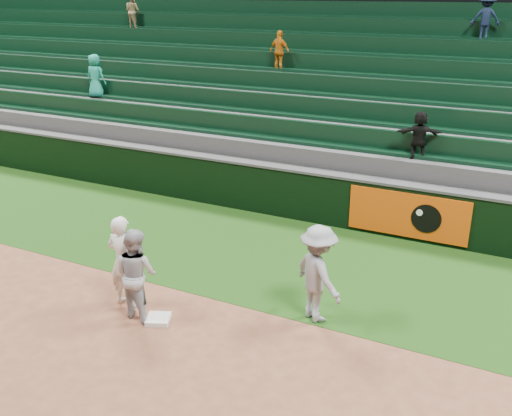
{
  "coord_description": "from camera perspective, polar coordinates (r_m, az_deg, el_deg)",
  "views": [
    {
      "loc": [
        5.15,
        -6.77,
        5.19
      ],
      "look_at": [
        0.66,
        2.3,
        1.3
      ],
      "focal_mm": 40.0,
      "sensor_mm": 36.0,
      "label": 1
    }
  ],
  "objects": [
    {
      "name": "base_coach",
      "position": [
        9.43,
        6.22,
        -6.55
      ],
      "size": [
        1.25,
        1.12,
        1.68
      ],
      "primitive_type": "imported",
      "rotation": [
        0.0,
        0.0,
        2.55
      ],
      "color": "#91939D",
      "rests_on": "foul_grass"
    },
    {
      "name": "baserunner",
      "position": [
        9.69,
        -11.89,
        -6.43
      ],
      "size": [
        0.86,
        0.72,
        1.59
      ],
      "primitive_type": "imported",
      "rotation": [
        0.0,
        0.0,
        2.98
      ],
      "color": "#AAACB5",
      "rests_on": "ground"
    },
    {
      "name": "stadium_seating",
      "position": [
        16.92,
        8.16,
        8.91
      ],
      "size": [
        36.0,
        5.95,
        5.07
      ],
      "color": "#393A3C",
      "rests_on": "ground"
    },
    {
      "name": "ground",
      "position": [
        9.96,
        -9.46,
        -10.69
      ],
      "size": [
        70.0,
        70.0,
        0.0
      ],
      "primitive_type": "plane",
      "color": "brown",
      "rests_on": "ground"
    },
    {
      "name": "foul_grass",
      "position": [
        12.2,
        -1.3,
        -4.14
      ],
      "size": [
        36.0,
        4.2,
        0.01
      ],
      "primitive_type": "cube",
      "color": "#15380E",
      "rests_on": "ground"
    },
    {
      "name": "field_wall",
      "position": [
        13.79,
        3.01,
        1.7
      ],
      "size": [
        36.0,
        0.45,
        1.25
      ],
      "color": "black",
      "rests_on": "ground"
    },
    {
      "name": "first_baseman",
      "position": [
        10.07,
        -13.11,
        -5.22
      ],
      "size": [
        0.61,
        0.41,
        1.66
      ],
      "primitive_type": "imported",
      "rotation": [
        0.0,
        0.0,
        3.15
      ],
      "color": "white",
      "rests_on": "ground"
    },
    {
      "name": "first_base",
      "position": [
        9.82,
        -9.73,
        -10.91
      ],
      "size": [
        0.5,
        0.5,
        0.09
      ],
      "primitive_type": "cube",
      "rotation": [
        0.0,
        0.0,
        0.41
      ],
      "color": "white",
      "rests_on": "ground"
    }
  ]
}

